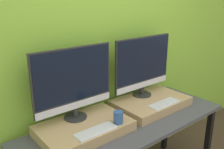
# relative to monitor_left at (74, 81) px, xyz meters

# --- Properties ---
(wall_back) EXTENTS (8.00, 0.04, 2.60)m
(wall_back) POSITION_rel_monitor_left_xyz_m (0.37, 0.20, 0.16)
(wall_back) COLOR #8CC638
(wall_back) RESTS_ON ground_plane
(workbench) EXTENTS (1.83, 0.66, 0.76)m
(workbench) POSITION_rel_monitor_left_xyz_m (0.37, -0.20, -0.46)
(workbench) COLOR #47474C
(workbench) RESTS_ON ground_plane
(wooden_riser_left) EXTENTS (0.68, 0.44, 0.08)m
(wooden_riser_left) POSITION_rel_monitor_left_xyz_m (0.00, -0.12, -0.35)
(wooden_riser_left) COLOR tan
(wooden_riser_left) RESTS_ON workbench
(monitor_left) EXTENTS (0.66, 0.18, 0.57)m
(monitor_left) POSITION_rel_monitor_left_xyz_m (0.00, 0.00, 0.00)
(monitor_left) COLOR #282828
(monitor_left) RESTS_ON wooden_riser_left
(keyboard_left) EXTENTS (0.31, 0.11, 0.01)m
(keyboard_left) POSITION_rel_monitor_left_xyz_m (0.00, -0.28, -0.30)
(keyboard_left) COLOR silver
(keyboard_left) RESTS_ON wooden_riser_left
(mug) EXTENTS (0.07, 0.07, 0.09)m
(mug) POSITION_rel_monitor_left_xyz_m (0.21, -0.28, -0.26)
(mug) COLOR #335693
(mug) RESTS_ON wooden_riser_left
(wooden_riser_right) EXTENTS (0.68, 0.44, 0.08)m
(wooden_riser_right) POSITION_rel_monitor_left_xyz_m (0.74, -0.12, -0.35)
(wooden_riser_right) COLOR tan
(wooden_riser_right) RESTS_ON workbench
(monitor_right) EXTENTS (0.66, 0.18, 0.57)m
(monitor_right) POSITION_rel_monitor_left_xyz_m (0.74, 0.00, 0.00)
(monitor_right) COLOR #282828
(monitor_right) RESTS_ON wooden_riser_right
(keyboard_right) EXTENTS (0.31, 0.11, 0.01)m
(keyboard_right) POSITION_rel_monitor_left_xyz_m (0.74, -0.28, -0.30)
(keyboard_right) COLOR silver
(keyboard_right) RESTS_ON wooden_riser_right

